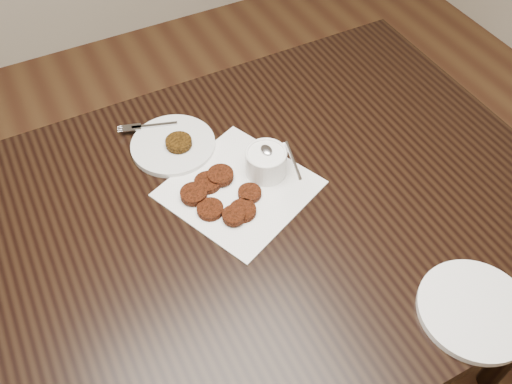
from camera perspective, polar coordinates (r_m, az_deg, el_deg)
table at (r=1.48m, az=-2.28°, el=-11.95°), size 1.49×0.96×0.75m
napkin at (r=1.22m, az=-1.73°, el=0.34°), size 0.37×0.37×0.00m
sauce_ramekin at (r=1.21m, az=1.05°, el=4.15°), size 0.16×0.16×0.13m
patty_cluster at (r=1.20m, az=-3.51°, el=-0.50°), size 0.22×0.22×0.02m
plate_with_patty at (r=1.32m, az=-8.60°, el=5.06°), size 0.25×0.25×0.03m
plate_empty at (r=1.12m, az=21.70°, el=-11.28°), size 0.22×0.22×0.01m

